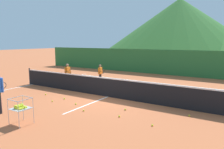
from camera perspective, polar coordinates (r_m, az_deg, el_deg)
ground_plane at (r=10.92m, az=-1.17°, el=-5.90°), size 120.00×120.00×0.00m
line_baseline_far at (r=15.10m, az=8.99°, el=-1.86°), size 11.63×0.08×0.01m
line_sideline_west at (r=14.85m, az=-20.27°, el=-2.48°), size 0.08×10.86×0.01m
line_service_center at (r=10.92m, az=-1.17°, el=-5.88°), size 0.08×6.27×0.01m
tennis_net at (r=10.80m, az=-1.18°, el=-3.33°), size 12.17×0.08×1.05m
student_0 at (r=14.12m, az=-11.65°, el=0.63°), size 0.53×0.58×1.34m
student_1 at (r=14.42m, az=-3.10°, el=0.71°), size 0.53×0.53×1.23m
ball_cart at (r=7.90m, az=-23.07°, el=-7.93°), size 0.58×0.58×0.90m
tennis_ball_0 at (r=8.87m, az=3.52°, el=-9.18°), size 0.07×0.07×0.07m
tennis_ball_1 at (r=9.73m, az=-9.57°, el=-7.66°), size 0.07×0.07×0.07m
tennis_ball_2 at (r=10.41m, az=-15.49°, el=-6.76°), size 0.07×0.07×0.07m
tennis_ball_4 at (r=8.10m, az=1.95°, el=-10.95°), size 0.07×0.07×0.07m
tennis_ball_5 at (r=7.42m, az=10.61°, el=-13.02°), size 0.07×0.07×0.07m
tennis_ball_6 at (r=11.78m, az=-17.11°, el=-5.02°), size 0.07×0.07×0.07m
tennis_ball_7 at (r=8.81m, az=-7.49°, el=-9.38°), size 0.07×0.07×0.07m
tennis_ball_8 at (r=8.65m, az=19.74°, el=-10.18°), size 0.07×0.07×0.07m
tennis_ball_9 at (r=10.70m, az=-12.47°, el=-6.23°), size 0.07×0.07×0.07m
windscreen_fence at (r=18.42m, az=13.69°, el=3.18°), size 25.58×0.08×2.08m
hill_0 at (r=84.45m, az=17.31°, el=12.70°), size 51.51×51.51×18.07m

